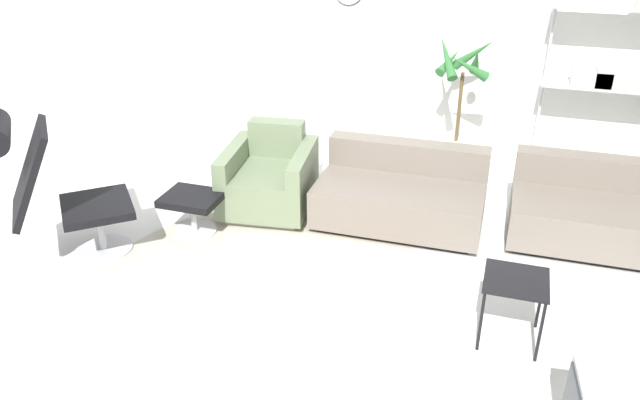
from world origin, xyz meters
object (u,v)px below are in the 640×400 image
Objects in this scene: couch_low at (401,196)px; potted_plant at (459,105)px; ottoman at (193,205)px; side_table at (515,287)px; shelf_unit at (613,58)px; armchair_red at (270,180)px; couch_second at (581,213)px; lounge_chair at (45,177)px.

couch_low is 1.42m from potted_plant.
side_table reaches higher than ottoman.
shelf_unit is at bearing 35.54° from ottoman.
shelf_unit reaches higher than ottoman.
armchair_red is 3.37m from shelf_unit.
couch_low is 2.45m from shelf_unit.
couch_low is at bearing -102.46° from potted_plant.
couch_second is at bearing -97.26° from shelf_unit.
armchair_red is 2.06× the size of side_table.
ottoman is at bearing 23.57° from couch_low.
couch_low is at bearing 177.87° from armchair_red.
shelf_unit is at bearing -136.36° from couch_low.
couch_low is 1.45m from couch_second.
couch_low is at bearing 5.04° from couch_second.
armchair_red reaches higher than couch_low.
side_table is (3.33, 0.06, -0.30)m from lounge_chair.
armchair_red reaches higher than ottoman.
potted_plant is at bearing 104.10° from side_table.
side_table is (0.96, -1.34, 0.15)m from couch_low.
side_table is 0.21× the size of shelf_unit.
shelf_unit is (3.21, 2.29, 0.91)m from ottoman.
armchair_red is 0.66× the size of couch_low.
shelf_unit is (1.63, 1.58, 0.92)m from couch_low.
potted_plant is 0.65× the size of shelf_unit.
potted_plant is (1.88, 2.04, 0.41)m from ottoman.
potted_plant is at bearing -142.53° from armchair_red.
ottoman is 1.74m from couch_low.
potted_plant reaches higher than couch_low.
couch_second is 2.48× the size of side_table.
side_table is at bearing -13.81° from ottoman.
lounge_chair reaches higher than side_table.
couch_low is 1.25× the size of couch_second.
armchair_red is 0.44× the size of shelf_unit.
ottoman is 0.50× the size of armchair_red.
potted_plant is (-1.15, 1.19, 0.42)m from couch_second.
side_table is 0.33× the size of potted_plant.
couch_second is at bearing -174.96° from couch_low.
couch_low is 1.03× the size of potted_plant.
ottoman is at bearing -132.67° from potted_plant.
couch_second is 1.56m from side_table.
armchair_red is at bearing 4.83° from couch_second.
ottoman is (0.78, 0.68, -0.44)m from lounge_chair.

